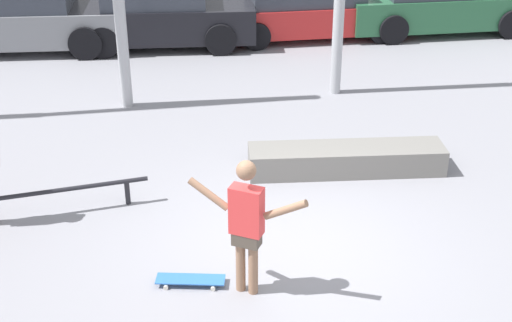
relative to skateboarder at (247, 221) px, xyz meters
name	(u,v)px	position (x,y,z in m)	size (l,w,h in m)	color
ground_plane	(291,249)	(0.67, 0.72, -0.92)	(36.00, 36.00, 0.00)	gray
skateboarder	(247,221)	(0.00, 0.00, 0.00)	(1.20, 0.78, 1.63)	#8C664C
skateboard	(190,280)	(-0.62, 0.23, -0.86)	(0.81, 0.37, 0.08)	#2D66B2
grind_box	(346,159)	(1.90, 2.60, -0.73)	(2.87, 0.61, 0.39)	slate
grind_rail	(27,197)	(-2.58, 2.03, -0.62)	(3.15, 0.43, 0.38)	black
parked_car_grey	(25,18)	(-3.36, 9.40, -0.24)	(4.38, 2.15, 1.39)	slate
parked_car_black	(161,13)	(-0.44, 9.21, -0.20)	(4.15, 2.16, 1.51)	black
parked_car_red	(309,7)	(2.96, 9.35, -0.26)	(4.61, 1.95, 1.40)	red
parked_car_green	(439,2)	(6.05, 9.20, -0.25)	(4.57, 1.98, 1.38)	#28603D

